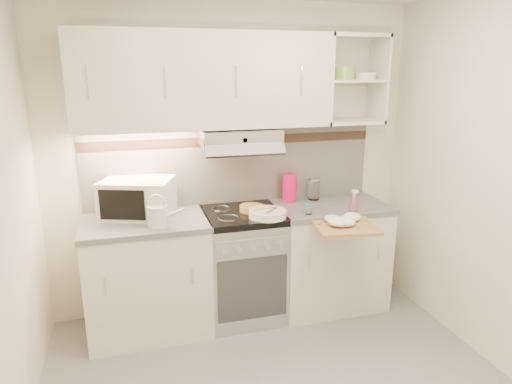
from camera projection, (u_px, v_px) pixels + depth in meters
room_shell at (273, 132)px, 2.70m from camera, size 3.04×2.84×2.52m
base_cabinet_left at (148, 278)px, 3.50m from camera, size 0.90×0.60×0.86m
worktop_left at (145, 223)px, 3.38m from camera, size 0.92×0.62×0.04m
base_cabinet_right at (328, 257)px, 3.90m from camera, size 0.90×0.60×0.86m
worktop_right at (330, 206)px, 3.78m from camera, size 0.92×0.62×0.04m
electric_range at (243, 265)px, 3.69m from camera, size 0.60×0.60×0.90m
microwave at (138, 198)px, 3.43m from camera, size 0.61×0.53×0.29m
watering_can at (159, 215)px, 3.22m from camera, size 0.27×0.17×0.24m
plate_stack at (268, 214)px, 3.44m from camera, size 0.28×0.28×0.06m
bread_loaf at (251, 208)px, 3.59m from camera, size 0.19×0.19×0.05m
pink_pitcher at (289, 188)px, 3.82m from camera, size 0.13×0.12×0.24m
glass_jar at (314, 189)px, 3.88m from camera, size 0.10×0.10×0.19m
spice_jar at (309, 209)px, 3.51m from camera, size 0.06×0.06×0.08m
spray_bottle at (354, 202)px, 3.58m from camera, size 0.07×0.07×0.19m
cutting_board at (345, 226)px, 3.33m from camera, size 0.49×0.45×0.02m
dish_towel at (345, 218)px, 3.36m from camera, size 0.33×0.30×0.07m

